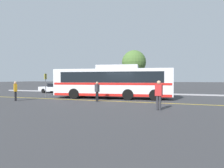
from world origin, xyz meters
name	(u,v)px	position (x,y,z in m)	size (l,w,h in m)	color
ground_plane	(122,99)	(0.00, 0.00, 0.00)	(220.00, 220.00, 0.00)	#38383A
lane_strip_0	(105,101)	(-1.10, -1.77, 0.00)	(0.20, 31.34, 0.01)	gold
curb_strip	(125,93)	(-1.10, 6.31, 0.07)	(39.34, 0.36, 0.15)	#99999E
transit_bus	(112,82)	(-1.08, 0.43, 1.66)	(11.84, 3.80, 3.28)	silver
parked_car_0	(57,88)	(-10.49, 4.64, 0.68)	(4.97, 2.21, 1.32)	silver
parked_car_1	(102,89)	(-3.54, 4.07, 0.73)	(4.62, 2.02, 1.44)	#4C3823
pedestrian_0	(15,90)	(-8.60, -4.07, 0.97)	(0.47, 0.42, 1.71)	black
pedestrian_1	(159,93)	(3.65, -5.12, 1.05)	(0.46, 0.33, 1.82)	#2D2D33
pedestrian_2	(97,90)	(-1.59, -2.27, 0.96)	(0.47, 0.41, 1.69)	black
bus_stop_sign	(46,82)	(-7.81, -1.06, 1.58)	(0.08, 0.40, 2.51)	#59595E
tree_0	(134,62)	(-0.77, 10.70, 4.50)	(3.72, 3.72, 6.37)	#513823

